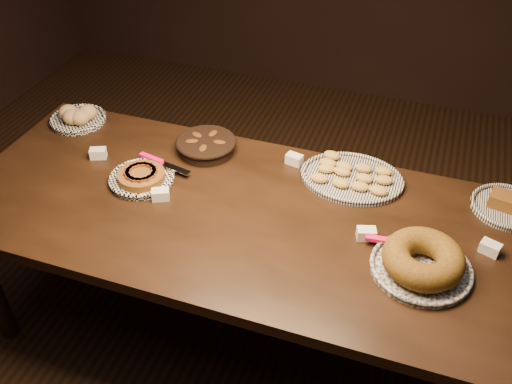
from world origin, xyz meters
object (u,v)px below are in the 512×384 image
(buffet_table, at_px, (249,227))
(madeleine_platter, at_px, (351,177))
(apple_tart_plate, at_px, (142,177))
(bundt_cake_plate, at_px, (422,262))

(buffet_table, height_order, madeleine_platter, madeleine_platter)
(apple_tart_plate, distance_m, bundt_cake_plate, 1.18)
(buffet_table, relative_size, madeleine_platter, 5.57)
(buffet_table, distance_m, madeleine_platter, 0.49)
(buffet_table, relative_size, bundt_cake_plate, 6.00)
(buffet_table, xyz_separation_m, bundt_cake_plate, (0.67, -0.10, 0.12))
(bundt_cake_plate, bearing_deg, apple_tart_plate, 149.92)
(buffet_table, bearing_deg, bundt_cake_plate, -8.15)
(buffet_table, distance_m, bundt_cake_plate, 0.69)
(madeleine_platter, bearing_deg, buffet_table, -114.55)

